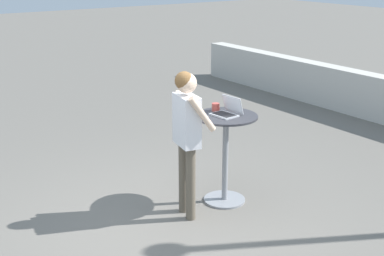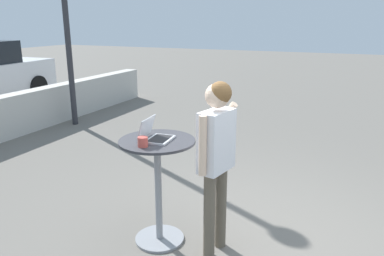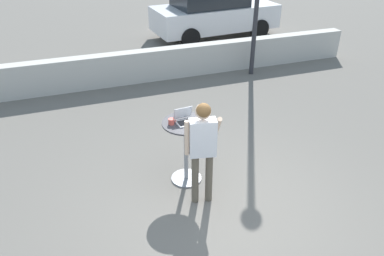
{
  "view_description": "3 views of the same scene",
  "coord_description": "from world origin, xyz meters",
  "px_view_note": "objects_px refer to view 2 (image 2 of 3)",
  "views": [
    {
      "loc": [
        4.46,
        -2.84,
        2.86
      ],
      "look_at": [
        -0.08,
        0.34,
        1.08
      ],
      "focal_mm": 50.0,
      "sensor_mm": 36.0,
      "label": 1
    },
    {
      "loc": [
        -3.23,
        -0.78,
        2.21
      ],
      "look_at": [
        -0.14,
        0.59,
        1.23
      ],
      "focal_mm": 35.0,
      "sensor_mm": 36.0,
      "label": 2
    },
    {
      "loc": [
        -1.83,
        -3.87,
        3.92
      ],
      "look_at": [
        -0.24,
        0.6,
        1.17
      ],
      "focal_mm": 35.0,
      "sensor_mm": 36.0,
      "label": 3
    }
  ],
  "objects_px": {
    "cafe_table": "(158,177)",
    "laptop": "(155,135)",
    "standing_person": "(216,148)",
    "coffee_mug": "(143,142)"
  },
  "relations": [
    {
      "from": "coffee_mug",
      "to": "standing_person",
      "type": "xyz_separation_m",
      "value": [
        0.28,
        -0.61,
        -0.06
      ]
    },
    {
      "from": "cafe_table",
      "to": "laptop",
      "type": "height_order",
      "value": "laptop"
    },
    {
      "from": "cafe_table",
      "to": "standing_person",
      "type": "xyz_separation_m",
      "value": [
        0.05,
        -0.59,
        0.38
      ]
    },
    {
      "from": "cafe_table",
      "to": "laptop",
      "type": "bearing_deg",
      "value": 103.84
    },
    {
      "from": "cafe_table",
      "to": "coffee_mug",
      "type": "distance_m",
      "value": 0.49
    },
    {
      "from": "standing_person",
      "to": "laptop",
      "type": "bearing_deg",
      "value": 95.14
    },
    {
      "from": "laptop",
      "to": "standing_person",
      "type": "bearing_deg",
      "value": -84.86
    },
    {
      "from": "cafe_table",
      "to": "coffee_mug",
      "type": "height_order",
      "value": "coffee_mug"
    },
    {
      "from": "standing_person",
      "to": "coffee_mug",
      "type": "bearing_deg",
      "value": 114.34
    },
    {
      "from": "laptop",
      "to": "cafe_table",
      "type": "bearing_deg",
      "value": -76.16
    }
  ]
}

